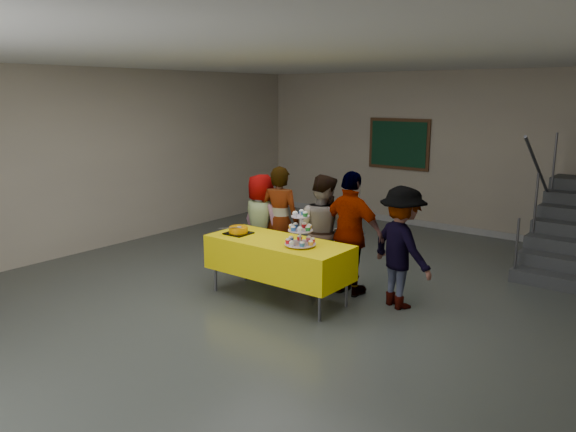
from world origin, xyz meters
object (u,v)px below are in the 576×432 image
(bear_cake, at_px, (238,230))
(schoolchild_d, at_px, (351,234))
(schoolchild_a, at_px, (261,223))
(cupcake_stand, at_px, (300,233))
(schoolchild_b, at_px, (280,221))
(schoolchild_c, at_px, (322,231))
(noticeboard, at_px, (399,144))
(schoolchild_e, at_px, (402,247))
(bake_table, at_px, (278,257))

(bear_cake, xyz_separation_m, schoolchild_d, (1.26, 0.77, -0.02))
(schoolchild_a, bearing_deg, schoolchild_d, -171.62)
(schoolchild_d, bearing_deg, cupcake_stand, 73.16)
(schoolchild_b, bearing_deg, schoolchild_d, 157.44)
(bear_cake, distance_m, schoolchild_b, 0.84)
(schoolchild_a, relative_size, schoolchild_d, 0.89)
(cupcake_stand, xyz_separation_m, bear_cake, (-1.01, -0.01, -0.11))
(schoolchild_a, bearing_deg, bear_cake, 119.43)
(schoolchild_c, height_order, noticeboard, noticeboard)
(schoolchild_c, bearing_deg, schoolchild_d, 172.81)
(bear_cake, bearing_deg, schoolchild_b, 88.17)
(bear_cake, bearing_deg, schoolchild_a, 109.98)
(schoolchild_b, distance_m, schoolchild_e, 1.95)
(cupcake_stand, xyz_separation_m, schoolchild_c, (-0.23, 0.81, -0.17))
(bake_table, bearing_deg, noticeboard, 99.68)
(bear_cake, height_order, noticeboard, noticeboard)
(schoolchild_b, relative_size, schoolchild_d, 0.98)
(bear_cake, bearing_deg, noticeboard, 92.36)
(bake_table, relative_size, bear_cake, 5.25)
(bake_table, height_order, noticeboard, noticeboard)
(bake_table, distance_m, bear_cake, 0.68)
(bake_table, distance_m, schoolchild_b, 1.01)
(bear_cake, height_order, schoolchild_b, schoolchild_b)
(bear_cake, xyz_separation_m, schoolchild_a, (-0.29, 0.80, -0.11))
(bear_cake, xyz_separation_m, schoolchild_b, (0.03, 0.84, -0.04))
(bear_cake, height_order, schoolchild_e, schoolchild_e)
(cupcake_stand, distance_m, schoolchild_c, 0.86)
(schoolchild_b, bearing_deg, bear_cake, 68.89)
(schoolchild_b, height_order, schoolchild_d, schoolchild_d)
(bake_table, xyz_separation_m, cupcake_stand, (0.38, -0.05, 0.38))
(bear_cake, distance_m, schoolchild_c, 1.13)
(schoolchild_c, distance_m, schoolchild_d, 0.48)
(schoolchild_d, distance_m, schoolchild_e, 0.72)
(schoolchild_c, relative_size, schoolchild_d, 0.95)
(bake_table, xyz_separation_m, schoolchild_d, (0.63, 0.71, 0.26))
(bake_table, xyz_separation_m, schoolchild_a, (-0.91, 0.74, 0.17))
(schoolchild_a, xyz_separation_m, schoolchild_d, (1.55, -0.03, 0.09))
(noticeboard, bearing_deg, schoolchild_c, -76.52)
(cupcake_stand, height_order, schoolchild_a, schoolchild_a)
(bake_table, height_order, schoolchild_c, schoolchild_c)
(bear_cake, height_order, schoolchild_a, schoolchild_a)
(schoolchild_e, bearing_deg, schoolchild_a, 23.77)
(bear_cake, height_order, schoolchild_c, schoolchild_c)
(schoolchild_c, bearing_deg, cupcake_stand, 104.56)
(cupcake_stand, bearing_deg, bake_table, 172.36)
(schoolchild_d, xyz_separation_m, schoolchild_e, (0.71, 0.01, -0.06))
(bake_table, height_order, schoolchild_e, schoolchild_e)
(schoolchild_b, distance_m, noticeboard, 4.15)
(schoolchild_a, height_order, schoolchild_e, schoolchild_e)
(bear_cake, relative_size, schoolchild_a, 0.25)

